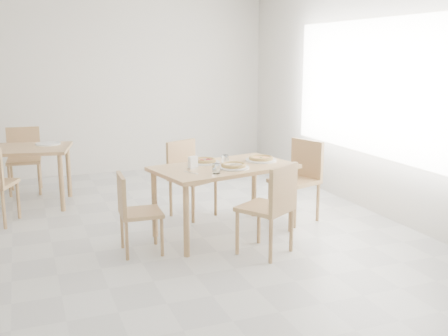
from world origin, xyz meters
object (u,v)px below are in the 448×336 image
object	(u,v)px
plate_mushroom	(234,167)
pizza_margherita	(261,158)
chair_north	(188,173)
second_table	(11,155)
tumbler_a	(225,159)
chair_back_n	(24,155)
plate_pepperoni	(205,162)
pizza_pepperoni	(205,160)
pizza_mushroom	(234,165)
tumbler_b	(216,169)
plate_margherita	(261,160)
chair_west	(133,208)
main_table	(224,174)
plate_empty	(48,144)
chair_south	(273,203)
napkin_holder	(193,163)
chair_east	(300,174)

from	to	relation	value
plate_mushroom	pizza_margherita	size ratio (longest dim) A/B	1.06
pizza_margherita	chair_north	bearing A→B (deg)	129.86
plate_mushroom	second_table	xyz separation A→B (m)	(-2.14, 2.11, -0.10)
tumbler_a	chair_back_n	xyz separation A→B (m)	(-1.98, 2.61, -0.28)
plate_pepperoni	pizza_pepperoni	world-z (taller)	pizza_pepperoni
pizza_pepperoni	chair_back_n	size ratio (longest dim) A/B	0.32
pizza_mushroom	tumbler_b	distance (m)	0.30
plate_margherita	chair_west	bearing A→B (deg)	-169.36
main_table	plate_empty	distance (m)	2.63
chair_south	plate_pepperoni	distance (m)	1.01
chair_north	pizza_margherita	bearing A→B (deg)	-76.43
main_table	plate_mushroom	xyz separation A→B (m)	(0.05, -0.15, 0.10)
plate_pepperoni	pizza_margherita	bearing A→B (deg)	-10.06
chair_south	plate_pepperoni	size ratio (longest dim) A/B	2.86
plate_mushroom	pizza_margherita	world-z (taller)	pizza_margherita
main_table	pizza_pepperoni	world-z (taller)	pizza_pepperoni
tumbler_a	chair_north	bearing A→B (deg)	104.33
pizza_margherita	napkin_holder	distance (m)	0.82
plate_mushroom	plate_empty	distance (m)	2.77
pizza_pepperoni	chair_south	bearing A→B (deg)	-68.72
pizza_pepperoni	plate_margherita	bearing A→B (deg)	-10.06
pizza_margherita	plate_mushroom	bearing A→B (deg)	-150.94
plate_empty	chair_north	bearing A→B (deg)	-39.59
chair_north	chair_east	bearing A→B (deg)	-55.24
chair_west	plate_mushroom	bearing A→B (deg)	-84.63
tumbler_b	plate_empty	size ratio (longest dim) A/B	0.32
tumbler_a	plate_empty	xyz separation A→B (m)	(-1.68, 1.97, -0.04)
chair_south	tumbler_b	xyz separation A→B (m)	(-0.42, 0.41, 0.28)
pizza_mushroom	tumbler_a	world-z (taller)	tumbler_a
napkin_holder	plate_empty	world-z (taller)	napkin_holder
chair_south	chair_east	bearing A→B (deg)	-163.22
tumbler_b	chair_back_n	size ratio (longest dim) A/B	0.11
pizza_pepperoni	tumbler_a	distance (m)	0.22
chair_north	second_table	bearing A→B (deg)	123.21
plate_empty	chair_back_n	bearing A→B (deg)	115.34
plate_margherita	second_table	bearing A→B (deg)	143.74
chair_east	pizza_margherita	bearing A→B (deg)	-99.15
chair_south	pizza_mushroom	world-z (taller)	chair_south
chair_north	plate_margherita	distance (m)	0.98
chair_east	tumbler_b	bearing A→B (deg)	-86.87
pizza_mushroom	napkin_holder	bearing A→B (deg)	160.59
main_table	pizza_mushroom	size ratio (longest dim) A/B	5.03
chair_south	chair_east	distance (m)	1.20
pizza_margherita	plate_empty	distance (m)	2.88
chair_north	plate_margherita	bearing A→B (deg)	-76.43
chair_north	chair_back_n	world-z (taller)	chair_back_n
chair_west	pizza_mushroom	xyz separation A→B (m)	(1.06, 0.04, 0.33)
pizza_mushroom	tumbler_a	size ratio (longest dim) A/B	3.28
pizza_margherita	chair_back_n	xyz separation A→B (m)	(-2.41, 2.60, -0.26)
plate_margherita	pizza_margherita	size ratio (longest dim) A/B	1.13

